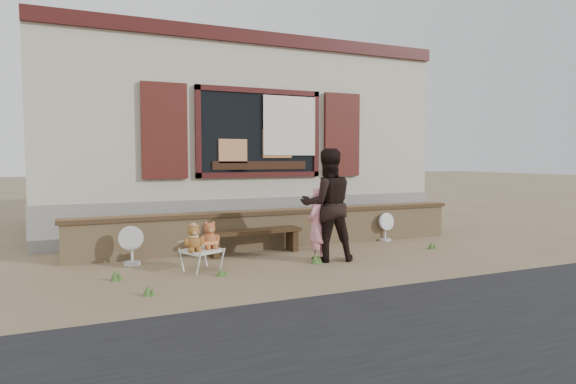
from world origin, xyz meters
name	(u,v)px	position (x,y,z in m)	size (l,w,h in m)	color
ground	(303,258)	(0.00, 0.00, 0.00)	(80.00, 80.00, 0.00)	brown
shopfront	(224,140)	(0.00, 4.49, 2.00)	(8.04, 5.13, 4.00)	#A19B82
brick_wall	(279,228)	(0.00, 1.00, 0.34)	(7.10, 0.36, 0.67)	tan
bench	(254,236)	(-0.60, 0.59, 0.29)	(1.59, 0.41, 0.40)	black
folding_chair	(202,251)	(-1.67, -0.22, 0.27)	(0.62, 0.59, 0.30)	silver
teddy_bear_left	(193,237)	(-1.80, -0.28, 0.48)	(0.27, 0.24, 0.37)	brown
teddy_bear_right	(210,234)	(-1.54, -0.17, 0.49)	(0.28, 0.24, 0.38)	brown
child	(317,225)	(0.06, -0.35, 0.56)	(0.41, 0.27, 1.12)	pink
adult	(327,205)	(0.25, -0.33, 0.86)	(0.83, 0.65, 1.71)	black
fan_left	(132,245)	(-2.53, 0.55, 0.29)	(0.37, 0.24, 0.58)	silver
fan_right	(385,227)	(2.10, 0.80, 0.27)	(0.34, 0.23, 0.53)	silver
grass_tufts	(269,263)	(-0.74, -0.42, 0.06)	(5.29, 1.79, 0.15)	#3F6227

